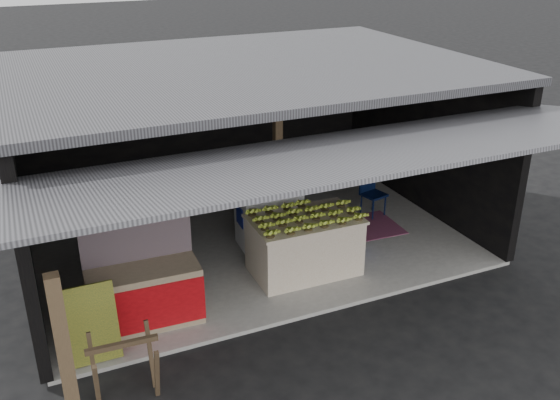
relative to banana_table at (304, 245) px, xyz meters
name	(u,v)px	position (x,y,z in m)	size (l,w,h in m)	color
ground	(314,316)	(-0.38, -1.08, -0.52)	(80.00, 80.00, 0.00)	black
concrete_slab	(248,239)	(-0.38, 1.42, -0.49)	(7.00, 5.00, 0.06)	gray
shophouse	(238,117)	(-0.37, 1.74, 1.58)	(7.40, 7.29, 3.02)	black
banana_table	(304,245)	(0.00, 0.00, 0.00)	(1.66, 1.04, 0.91)	white
banana_pile	(305,213)	(0.00, 0.00, 0.54)	(1.52, 0.91, 0.18)	yellow
white_crate	(269,214)	(-0.14, 1.04, 0.09)	(1.03, 0.73, 1.10)	white
neighbor_stall	(144,293)	(-2.52, -0.34, 0.00)	(1.48, 0.72, 1.50)	#998466
green_signboard	(90,325)	(-3.30, -0.84, 0.04)	(0.67, 0.04, 1.00)	black
sawhorse	(124,364)	(-3.05, -1.66, -0.02)	(0.80, 0.72, 0.78)	#4B3A25
water_barrel	(354,236)	(1.05, 0.29, -0.21)	(0.33, 0.33, 0.48)	navy
plastic_chair	(371,189)	(2.04, 1.39, 0.02)	(0.46, 0.46, 0.82)	black
magenta_rug	(357,228)	(1.50, 0.94, -0.45)	(1.50, 1.00, 0.01)	#771A4D
picture_frames	(191,99)	(-0.54, 3.82, 1.41)	(1.62, 0.04, 0.46)	black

